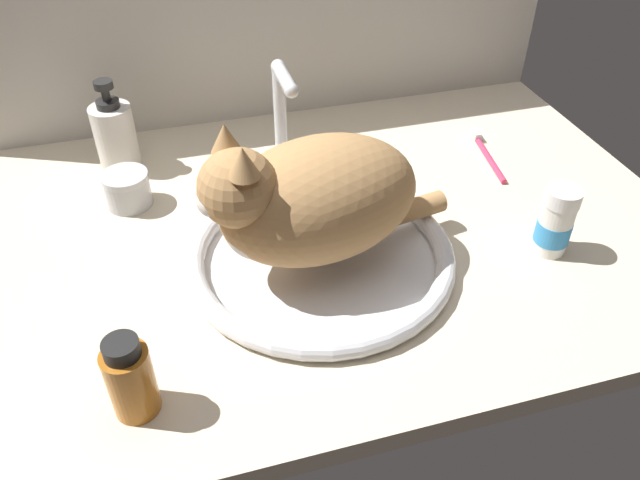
{
  "coord_description": "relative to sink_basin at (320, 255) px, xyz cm",
  "views": [
    {
      "loc": [
        -20.52,
        -70.87,
        60.3
      ],
      "look_at": [
        -2.68,
        -7.97,
        7.0
      ],
      "focal_mm": 34.79,
      "sensor_mm": 36.0,
      "label": 1
    }
  ],
  "objects": [
    {
      "name": "countertop",
      "position": [
        2.68,
        7.97,
        -2.72
      ],
      "size": [
        109.03,
        73.49,
        3.0
      ],
      "primitive_type": "cube",
      "color": "beige",
      "rests_on": "ground"
    },
    {
      "name": "backsplash_wall",
      "position": [
        2.68,
        45.92,
        18.26
      ],
      "size": [
        109.03,
        2.4,
        44.95
      ],
      "primitive_type": "cube",
      "color": "beige",
      "rests_on": "ground"
    },
    {
      "name": "sink_basin",
      "position": [
        0.0,
        0.0,
        0.0
      ],
      "size": [
        37.39,
        37.39,
        2.75
      ],
      "color": "white",
      "rests_on": "countertop"
    },
    {
      "name": "faucet",
      "position": [
        0.0,
        21.99,
        6.76
      ],
      "size": [
        20.82,
        11.32,
        20.36
      ],
      "color": "silver",
      "rests_on": "countertop"
    },
    {
      "name": "cat",
      "position": [
        -1.7,
        -0.31,
        10.09
      ],
      "size": [
        35.84,
        22.19,
        20.16
      ],
      "color": "tan",
      "rests_on": "sink_basin"
    },
    {
      "name": "pill_bottle",
      "position": [
        32.19,
        -6.28,
        3.62
      ],
      "size": [
        4.96,
        4.96,
        10.42
      ],
      "color": "white",
      "rests_on": "countertop"
    },
    {
      "name": "soap_pump_bottle",
      "position": [
        -25.82,
        33.38,
        4.75
      ],
      "size": [
        6.76,
        6.76,
        15.57
      ],
      "color": "silver",
      "rests_on": "countertop"
    },
    {
      "name": "metal_jar",
      "position": [
        -24.94,
        21.57,
        1.57
      ],
      "size": [
        7.13,
        7.13,
        5.55
      ],
      "color": "#B2B5BA",
      "rests_on": "countertop"
    },
    {
      "name": "amber_bottle",
      "position": [
        -25.79,
        -17.8,
        3.69
      ],
      "size": [
        5.05,
        5.05,
        10.52
      ],
      "color": "#B2661E",
      "rests_on": "countertop"
    },
    {
      "name": "toothbrush",
      "position": [
        35.68,
        18.75,
        -0.59
      ],
      "size": [
        3.54,
        16.06,
        1.7
      ],
      "color": "#D83359",
      "rests_on": "countertop"
    }
  ]
}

